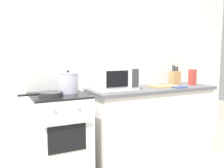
# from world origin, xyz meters

# --- Properties ---
(back_wall) EXTENTS (4.40, 0.10, 2.50)m
(back_wall) POSITION_xyz_m (0.30, 0.97, 1.25)
(back_wall) COLOR silver
(back_wall) RESTS_ON ground_plane
(lower_cabinet_right) EXTENTS (1.64, 0.56, 0.88)m
(lower_cabinet_right) POSITION_xyz_m (0.90, 0.62, 0.44)
(lower_cabinet_right) COLOR white
(lower_cabinet_right) RESTS_ON ground_plane
(countertop_right) EXTENTS (1.70, 0.60, 0.04)m
(countertop_right) POSITION_xyz_m (0.90, 0.62, 0.90)
(countertop_right) COLOR #59595E
(countertop_right) RESTS_ON lower_cabinet_right
(stove) EXTENTS (0.60, 0.64, 0.92)m
(stove) POSITION_xyz_m (-0.35, 0.60, 0.46)
(stove) COLOR white
(stove) RESTS_ON ground_plane
(stock_pot) EXTENTS (0.31, 0.23, 0.26)m
(stock_pot) POSITION_xyz_m (-0.22, 0.67, 1.03)
(stock_pot) COLOR silver
(stock_pot) RESTS_ON stove
(frying_pan) EXTENTS (0.45, 0.25, 0.05)m
(frying_pan) POSITION_xyz_m (-0.46, 0.50, 0.95)
(frying_pan) COLOR #28282B
(frying_pan) RESTS_ON stove
(microwave) EXTENTS (0.50, 0.37, 0.30)m
(microwave) POSITION_xyz_m (0.38, 0.68, 1.07)
(microwave) COLOR white
(microwave) RESTS_ON countertop_right
(cutting_board) EXTENTS (0.36, 0.26, 0.02)m
(cutting_board) POSITION_xyz_m (1.05, 0.60, 0.93)
(cutting_board) COLOR tan
(cutting_board) RESTS_ON countertop_right
(knife_block) EXTENTS (0.13, 0.10, 0.28)m
(knife_block) POSITION_xyz_m (1.38, 0.74, 1.02)
(knife_block) COLOR tan
(knife_block) RESTS_ON countertop_right
(pasta_box) EXTENTS (0.08, 0.08, 0.22)m
(pasta_box) POSITION_xyz_m (1.54, 0.57, 1.03)
(pasta_box) COLOR #B73D33
(pasta_box) RESTS_ON countertop_right
(oven_mitt) EXTENTS (0.18, 0.14, 0.02)m
(oven_mitt) POSITION_xyz_m (1.18, 0.44, 0.93)
(oven_mitt) COLOR #33477A
(oven_mitt) RESTS_ON countertop_right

